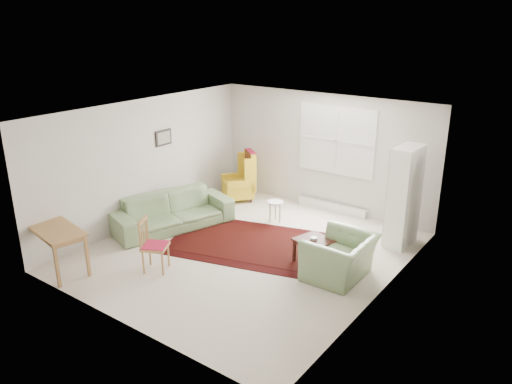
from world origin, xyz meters
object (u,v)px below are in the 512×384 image
Objects in this scene: armchair at (340,253)px; stool at (275,211)px; sofa at (172,205)px; coffee_table at (313,251)px; cabinet at (404,197)px; desk_chair at (155,245)px; desk at (58,249)px; wingback_chair at (238,176)px.

armchair reaches higher than stool.
coffee_table is (3.02, 0.32, -0.25)m from sofa.
cabinet reaches higher than coffee_table.
stool is 0.49× the size of desk_chair.
desk is 1.30× the size of desk_chair.
armchair is 0.59× the size of cabinet.
desk is (-0.34, -4.37, -0.20)m from wingback_chair.
sofa is 3.60m from armchair.
coffee_table is at bearing -76.91° from desk_chair.
wingback_chair is 4.39m from desk.
armchair is 1.19× the size of desk_chair.
desk reaches higher than coffee_table.
desk_chair is at bearing -125.21° from sofa.
cabinet is at bearing 36.84° from wingback_chair.
armchair reaches higher than coffee_table.
wingback_chair is (0.07, 2.01, 0.10)m from sofa.
wingback_chair is 2.58× the size of stool.
armchair is 1.89m from cabinet.
stool is at bearing -166.47° from cabinet.
sofa is at bearing -87.70° from armchair.
desk is 1.61m from desk_chair.
armchair is 2.50m from stool.
cabinet reaches higher than desk_chair.
wingback_chair is 0.96× the size of desk.
armchair reaches higher than desk.
wingback_chair reaches higher than desk.
desk_chair is at bearing -128.35° from cabinet.
wingback_chair reaches higher than sofa.
stool is at bearing -121.65° from armchair.
coffee_table is at bearing 8.01° from wingback_chair.
stool is 0.24× the size of cabinet.
wingback_chair is at bearing 85.61° from desk.
sofa is at bearing 83.66° from desk.
desk_chair reaches higher than desk.
desk_chair reaches higher than stool.
sofa reaches higher than stool.
wingback_chair reaches higher than coffee_table.
coffee_table is 1.99m from cabinet.
desk_chair is (1.04, -1.43, -0.02)m from sofa.
stool is 0.37× the size of desk.
armchair is at bearing -31.54° from stool.
cabinet is at bearing 60.67° from coffee_table.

